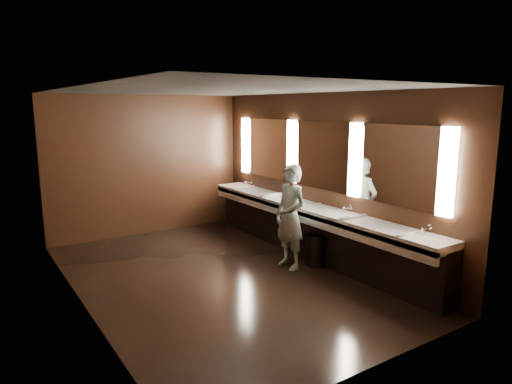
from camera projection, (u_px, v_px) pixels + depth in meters
floor at (221, 277)px, 7.00m from camera, size 6.00×6.00×0.00m
ceiling at (218, 90)px, 6.48m from camera, size 4.00×6.00×0.02m
wall_back at (147, 165)px, 9.20m from camera, size 4.00×0.02×2.80m
wall_front at (374, 234)px, 4.28m from camera, size 4.00×0.02×2.80m
wall_left at (78, 202)px, 5.65m from camera, size 0.02×6.00×2.80m
wall_right at (322, 176)px, 7.82m from camera, size 0.02×6.00×2.80m
sink_counter at (311, 228)px, 7.88m from camera, size 0.55×5.40×1.01m
mirror_band at (321, 155)px, 7.74m from camera, size 0.06×5.03×1.15m
person at (290, 217)px, 7.27m from camera, size 0.43×0.63×1.68m
trash_bin at (316, 250)px, 7.48m from camera, size 0.36×0.36×0.51m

